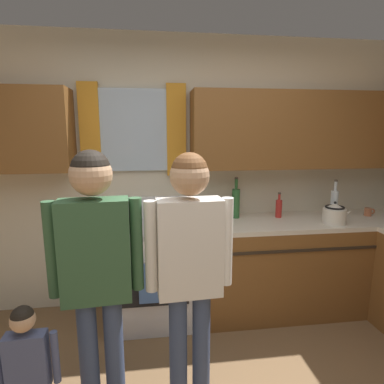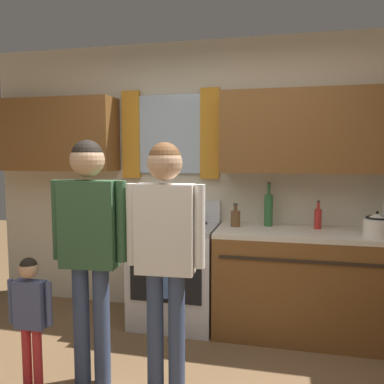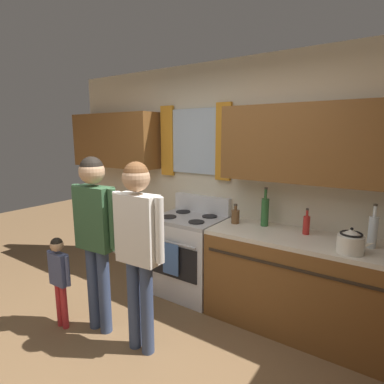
% 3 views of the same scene
% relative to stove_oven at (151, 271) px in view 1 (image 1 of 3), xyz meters
% --- Properties ---
extents(back_wall_unit, '(4.60, 0.42, 2.60)m').
position_rel_stove_oven_xyz_m(back_wall_unit, '(0.34, 0.27, 1.01)').
color(back_wall_unit, beige).
rests_on(back_wall_unit, ground).
extents(kitchen_counter_run, '(2.21, 1.91, 0.90)m').
position_rel_stove_oven_xyz_m(kitchen_counter_run, '(1.78, -0.36, -0.02)').
color(kitchen_counter_run, brown).
rests_on(kitchen_counter_run, ground).
extents(stove_oven, '(0.74, 0.67, 1.10)m').
position_rel_stove_oven_xyz_m(stove_oven, '(0.00, 0.00, 0.00)').
color(stove_oven, silver).
rests_on(stove_oven, ground).
extents(bottle_tall_clear, '(0.07, 0.07, 0.37)m').
position_rel_stove_oven_xyz_m(bottle_tall_clear, '(1.78, 0.05, 0.57)').
color(bottle_tall_clear, silver).
rests_on(bottle_tall_clear, kitchen_counter_run).
extents(bottle_sauce_red, '(0.06, 0.06, 0.25)m').
position_rel_stove_oven_xyz_m(bottle_sauce_red, '(1.24, 0.11, 0.53)').
color(bottle_sauce_red, red).
rests_on(bottle_sauce_red, kitchen_counter_run).
extents(bottle_wine_green, '(0.08, 0.08, 0.39)m').
position_rel_stove_oven_xyz_m(bottle_wine_green, '(0.82, 0.15, 0.58)').
color(bottle_wine_green, '#2D6633').
rests_on(bottle_wine_green, kitchen_counter_run).
extents(bottle_squat_brown, '(0.08, 0.08, 0.21)m').
position_rel_stove_oven_xyz_m(bottle_squat_brown, '(0.54, 0.06, 0.51)').
color(bottle_squat_brown, brown).
rests_on(bottle_squat_brown, kitchen_counter_run).
extents(cup_terracotta, '(0.11, 0.07, 0.08)m').
position_rel_stove_oven_xyz_m(cup_terracotta, '(2.15, 0.05, 0.47)').
color(cup_terracotta, '#B76642').
rests_on(cup_terracotta, kitchen_counter_run).
extents(stovetop_kettle, '(0.27, 0.20, 0.21)m').
position_rel_stove_oven_xyz_m(stovetop_kettle, '(1.65, -0.17, 0.53)').
color(stovetop_kettle, silver).
rests_on(stovetop_kettle, kitchen_counter_run).
extents(adult_holding_child, '(0.51, 0.22, 1.63)m').
position_rel_stove_oven_xyz_m(adult_holding_child, '(-0.29, -1.06, 0.56)').
color(adult_holding_child, '#38476B').
rests_on(adult_holding_child, ground).
extents(adult_in_plaid, '(0.50, 0.22, 1.61)m').
position_rel_stove_oven_xyz_m(adult_in_plaid, '(0.23, -1.05, 0.55)').
color(adult_in_plaid, '#38476B').
rests_on(adult_in_plaid, ground).
extents(small_child, '(0.31, 0.12, 0.89)m').
position_rel_stove_oven_xyz_m(small_child, '(-0.62, -1.24, 0.09)').
color(small_child, red).
rests_on(small_child, ground).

